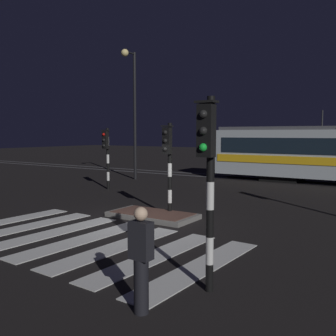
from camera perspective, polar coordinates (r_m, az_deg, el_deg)
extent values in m
plane|color=black|center=(12.36, -5.01, -8.21)|extent=(120.00, 120.00, 0.00)
cube|color=#59595E|center=(23.74, 14.81, -1.89)|extent=(80.00, 0.12, 0.03)
cube|color=#59595E|center=(25.10, 15.85, -1.55)|extent=(80.00, 0.12, 0.03)
cube|color=silver|center=(13.65, -22.84, -7.27)|extent=(0.89, 4.45, 0.02)
cube|color=silver|center=(12.65, -19.93, -8.14)|extent=(0.89, 4.45, 0.02)
cube|color=silver|center=(11.68, -16.51, -9.14)|extent=(0.89, 4.45, 0.02)
cube|color=silver|center=(10.77, -12.46, -10.27)|extent=(0.89, 4.45, 0.02)
cube|color=silver|center=(9.92, -7.66, -11.53)|extent=(0.89, 4.45, 0.02)
cube|color=silver|center=(9.16, -1.96, -12.92)|extent=(0.89, 4.45, 0.02)
cube|color=silver|center=(8.50, 4.77, -14.38)|extent=(0.89, 4.45, 0.02)
cube|color=slate|center=(13.18, -2.29, -6.99)|extent=(2.97, 1.51, 0.16)
cube|color=brown|center=(13.16, -2.29, -6.61)|extent=(2.68, 1.36, 0.02)
cylinder|color=black|center=(13.41, 0.27, -6.13)|extent=(0.14, 0.14, 0.46)
cylinder|color=white|center=(13.33, 0.27, -4.20)|extent=(0.14, 0.14, 0.46)
cylinder|color=black|center=(13.26, 0.27, -2.25)|extent=(0.14, 0.14, 0.46)
cylinder|color=white|center=(13.21, 0.27, -0.28)|extent=(0.14, 0.14, 0.46)
cylinder|color=black|center=(13.18, 0.27, 1.70)|extent=(0.14, 0.14, 0.46)
cylinder|color=white|center=(13.16, 0.27, 3.69)|extent=(0.14, 0.14, 0.46)
cylinder|color=black|center=(13.15, 0.28, 5.68)|extent=(0.14, 0.14, 0.46)
cube|color=black|center=(13.01, -0.14, 4.05)|extent=(0.28, 0.20, 0.90)
sphere|color=black|center=(12.92, -0.41, 5.28)|extent=(0.14, 0.14, 0.14)
sphere|color=black|center=(12.92, -0.41, 4.04)|extent=(0.14, 0.14, 0.14)
sphere|color=black|center=(12.93, -0.41, 2.80)|extent=(0.14, 0.14, 0.14)
cube|color=black|center=(13.01, -0.14, 6.21)|extent=(0.36, 0.24, 0.04)
cylinder|color=black|center=(7.29, 6.12, -15.78)|extent=(0.14, 0.14, 0.50)
cylinder|color=white|center=(7.13, 6.16, -12.03)|extent=(0.14, 0.14, 0.50)
cylinder|color=black|center=(6.99, 6.20, -8.12)|extent=(0.14, 0.14, 0.50)
cylinder|color=white|center=(6.90, 6.24, -4.09)|extent=(0.14, 0.14, 0.50)
cylinder|color=black|center=(6.84, 6.28, 0.04)|extent=(0.14, 0.14, 0.50)
cylinder|color=white|center=(6.81, 6.32, 4.22)|extent=(0.14, 0.14, 0.50)
cylinder|color=black|center=(6.82, 6.36, 8.42)|extent=(0.14, 0.14, 0.50)
cube|color=black|center=(6.66, 5.66, 5.48)|extent=(0.28, 0.20, 0.90)
sphere|color=black|center=(6.57, 5.23, 7.93)|extent=(0.14, 0.14, 0.14)
sphere|color=black|center=(6.56, 5.21, 5.49)|extent=(0.14, 0.14, 0.14)
sphere|color=green|center=(6.57, 5.19, 3.05)|extent=(0.14, 0.14, 0.14)
cube|color=black|center=(6.68, 5.70, 9.69)|extent=(0.36, 0.24, 0.04)
cylinder|color=black|center=(19.97, -8.81, -2.48)|extent=(0.14, 0.14, 0.45)
cylinder|color=white|center=(19.92, -8.83, -1.21)|extent=(0.14, 0.14, 0.45)
cylinder|color=black|center=(19.88, -8.85, 0.06)|extent=(0.14, 0.14, 0.45)
cylinder|color=white|center=(19.84, -8.86, 1.34)|extent=(0.14, 0.14, 0.45)
cylinder|color=black|center=(19.82, -8.88, 2.63)|extent=(0.14, 0.14, 0.45)
cylinder|color=white|center=(19.80, -8.90, 3.91)|extent=(0.14, 0.14, 0.45)
cylinder|color=black|center=(19.80, -8.92, 5.20)|extent=(0.14, 0.14, 0.45)
cube|color=black|center=(19.68, -9.24, 4.10)|extent=(0.28, 0.20, 0.90)
sphere|color=red|center=(19.59, -9.47, 4.91)|extent=(0.14, 0.14, 0.14)
sphere|color=black|center=(19.60, -9.46, 4.09)|extent=(0.14, 0.14, 0.14)
sphere|color=black|center=(19.60, -9.44, 3.27)|extent=(0.14, 0.14, 0.14)
cube|color=black|center=(19.68, -9.26, 5.53)|extent=(0.36, 0.24, 0.04)
cylinder|color=black|center=(24.04, -4.91, 7.56)|extent=(0.18, 0.18, 7.75)
cylinder|color=black|center=(24.15, -5.67, 16.57)|extent=(0.10, 0.90, 0.10)
sphere|color=#F9E08C|center=(23.80, -6.38, 16.54)|extent=(0.44, 0.44, 0.44)
cylinder|color=#262628|center=(23.58, 21.81, 6.72)|extent=(0.08, 0.08, 1.00)
cube|color=black|center=(24.25, 16.52, -1.41)|extent=(2.20, 2.00, 0.35)
cylinder|color=black|center=(6.39, -3.97, -17.00)|extent=(0.24, 0.24, 0.88)
cube|color=black|center=(6.15, -4.01, -10.60)|extent=(0.36, 0.22, 0.60)
sphere|color=beige|center=(6.05, -4.04, -6.77)|extent=(0.22, 0.22, 0.22)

